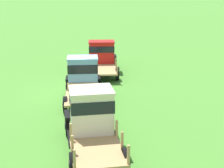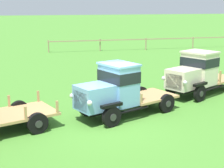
# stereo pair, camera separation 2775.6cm
# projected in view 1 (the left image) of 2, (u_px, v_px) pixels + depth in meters

# --- Properties ---
(ground_plane) EXTENTS (240.00, 240.00, 0.00)m
(ground_plane) POSITION_uv_depth(u_px,v_px,m) (74.00, 94.00, 18.77)
(ground_plane) COLOR #47842D
(vintage_truck_foreground_near) EXTENTS (5.64, 3.57, 2.09)m
(vintage_truck_foreground_near) POSITION_uv_depth(u_px,v_px,m) (102.00, 56.00, 23.47)
(vintage_truck_foreground_near) COLOR black
(vintage_truck_foreground_near) RESTS_ON ground
(vintage_truck_second_in_line) EXTENTS (4.90, 3.33, 2.24)m
(vintage_truck_second_in_line) POSITION_uv_depth(u_px,v_px,m) (83.00, 77.00, 17.82)
(vintage_truck_second_in_line) COLOR black
(vintage_truck_second_in_line) RESTS_ON ground
(vintage_truck_midrow_center) EXTENTS (4.99, 3.69, 2.24)m
(vintage_truck_midrow_center) POSITION_uv_depth(u_px,v_px,m) (91.00, 115.00, 12.69)
(vintage_truck_midrow_center) COLOR black
(vintage_truck_midrow_center) RESTS_ON ground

